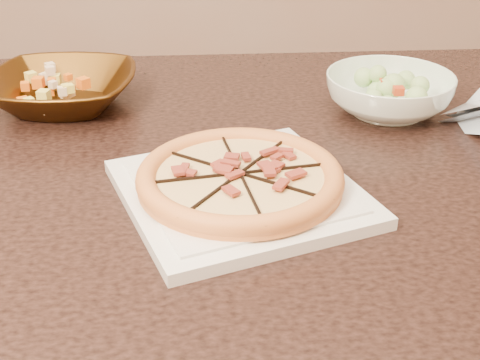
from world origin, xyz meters
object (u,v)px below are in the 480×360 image
(plate, at_px, (240,192))
(salad_bowl, at_px, (389,94))
(pizza, at_px, (240,177))
(bronze_bowl, at_px, (63,90))
(dining_table, at_px, (190,198))

(plate, xyz_separation_m, salad_bowl, (0.26, 0.32, 0.03))
(pizza, distance_m, bronze_bowl, 0.47)
(pizza, xyz_separation_m, salad_bowl, (0.26, 0.32, 0.00))
(plate, bearing_deg, pizza, -179.83)
(plate, xyz_separation_m, pizza, (-0.00, -0.00, 0.02))
(dining_table, distance_m, bronze_bowl, 0.33)
(dining_table, xyz_separation_m, plate, (0.09, -0.15, 0.10))
(pizza, height_order, bronze_bowl, bronze_bowl)
(pizza, xyz_separation_m, bronze_bowl, (-0.33, 0.34, -0.00))
(salad_bowl, bearing_deg, plate, -129.67)
(plate, distance_m, pizza, 0.02)
(plate, relative_size, salad_bowl, 1.80)
(pizza, bearing_deg, dining_table, 119.22)
(plate, distance_m, salad_bowl, 0.41)
(plate, bearing_deg, bronze_bowl, 134.59)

